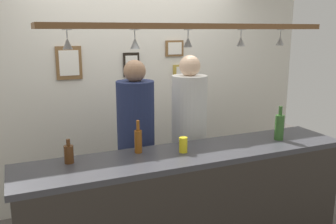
# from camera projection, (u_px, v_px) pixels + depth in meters

# --- Properties ---
(back_wall) EXTENTS (4.40, 0.06, 2.60)m
(back_wall) POSITION_uv_depth(u_px,v_px,m) (133.00, 88.00, 4.11)
(back_wall) COLOR silver
(back_wall) RESTS_ON ground_plane
(bar_counter) EXTENTS (2.70, 0.55, 1.00)m
(bar_counter) POSITION_uv_depth(u_px,v_px,m) (199.00, 197.00, 2.81)
(bar_counter) COLOR #38383D
(bar_counter) RESTS_ON ground_plane
(overhead_glass_rack) EXTENTS (2.20, 0.36, 0.04)m
(overhead_glass_rack) POSITION_uv_depth(u_px,v_px,m) (189.00, 26.00, 2.71)
(overhead_glass_rack) COLOR brown
(hanging_wineglass_far_left) EXTENTS (0.07, 0.07, 0.13)m
(hanging_wineglass_far_left) POSITION_uv_depth(u_px,v_px,m) (67.00, 43.00, 2.44)
(hanging_wineglass_far_left) COLOR silver
(hanging_wineglass_far_left) RESTS_ON overhead_glass_rack
(hanging_wineglass_left) EXTENTS (0.07, 0.07, 0.13)m
(hanging_wineglass_left) POSITION_uv_depth(u_px,v_px,m) (135.00, 43.00, 2.50)
(hanging_wineglass_left) COLOR silver
(hanging_wineglass_left) RESTS_ON overhead_glass_rack
(hanging_wineglass_center_left) EXTENTS (0.07, 0.07, 0.13)m
(hanging_wineglass_center_left) POSITION_uv_depth(u_px,v_px,m) (188.00, 42.00, 2.75)
(hanging_wineglass_center_left) COLOR silver
(hanging_wineglass_center_left) RESTS_ON overhead_glass_rack
(hanging_wineglass_center) EXTENTS (0.07, 0.07, 0.13)m
(hanging_wineglass_center) POSITION_uv_depth(u_px,v_px,m) (241.00, 41.00, 2.90)
(hanging_wineglass_center) COLOR silver
(hanging_wineglass_center) RESTS_ON overhead_glass_rack
(hanging_wineglass_center_right) EXTENTS (0.07, 0.07, 0.13)m
(hanging_wineglass_center_right) POSITION_uv_depth(u_px,v_px,m) (280.00, 40.00, 3.08)
(hanging_wineglass_center_right) COLOR silver
(hanging_wineglass_center_right) RESTS_ON overhead_glass_rack
(person_left_navy_shirt) EXTENTS (0.34, 0.34, 1.68)m
(person_left_navy_shirt) POSITION_uv_depth(u_px,v_px,m) (136.00, 133.00, 3.32)
(person_left_navy_shirt) COLOR #2D334C
(person_left_navy_shirt) RESTS_ON ground_plane
(person_right_white_patterned_shirt) EXTENTS (0.34, 0.34, 1.71)m
(person_right_white_patterned_shirt) POSITION_uv_depth(u_px,v_px,m) (189.00, 125.00, 3.53)
(person_right_white_patterned_shirt) COLOR #2D334C
(person_right_white_patterned_shirt) RESTS_ON ground_plane
(bottle_beer_amber_tall) EXTENTS (0.06, 0.06, 0.26)m
(bottle_beer_amber_tall) POSITION_uv_depth(u_px,v_px,m) (138.00, 140.00, 2.84)
(bottle_beer_amber_tall) COLOR brown
(bottle_beer_amber_tall) RESTS_ON bar_counter
(bottle_champagne_green) EXTENTS (0.08, 0.08, 0.30)m
(bottle_champagne_green) POSITION_uv_depth(u_px,v_px,m) (279.00, 127.00, 3.18)
(bottle_champagne_green) COLOR #2D5623
(bottle_champagne_green) RESTS_ON bar_counter
(bottle_beer_brown_stubby) EXTENTS (0.07, 0.07, 0.18)m
(bottle_beer_brown_stubby) POSITION_uv_depth(u_px,v_px,m) (69.00, 154.00, 2.62)
(bottle_beer_brown_stubby) COLOR #512D14
(bottle_beer_brown_stubby) RESTS_ON bar_counter
(drink_can) EXTENTS (0.07, 0.07, 0.12)m
(drink_can) POSITION_uv_depth(u_px,v_px,m) (183.00, 145.00, 2.86)
(drink_can) COLOR yellow
(drink_can) RESTS_ON bar_counter
(picture_frame_lower_pair) EXTENTS (0.30, 0.02, 0.18)m
(picture_frame_lower_pair) POSITION_uv_depth(u_px,v_px,m) (185.00, 72.00, 4.28)
(picture_frame_lower_pair) COLOR #B29338
(picture_frame_lower_pair) RESTS_ON back_wall
(picture_frame_upper_small) EXTENTS (0.22, 0.02, 0.18)m
(picture_frame_upper_small) POSITION_uv_depth(u_px,v_px,m) (175.00, 48.00, 4.16)
(picture_frame_upper_small) COLOR brown
(picture_frame_upper_small) RESTS_ON back_wall
(picture_frame_caricature) EXTENTS (0.26, 0.02, 0.34)m
(picture_frame_caricature) POSITION_uv_depth(u_px,v_px,m) (69.00, 63.00, 3.73)
(picture_frame_caricature) COLOR brown
(picture_frame_caricature) RESTS_ON back_wall
(picture_frame_crest) EXTENTS (0.18, 0.02, 0.26)m
(picture_frame_crest) POSITION_uv_depth(u_px,v_px,m) (131.00, 65.00, 4.00)
(picture_frame_crest) COLOR black
(picture_frame_crest) RESTS_ON back_wall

